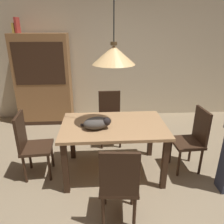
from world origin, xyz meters
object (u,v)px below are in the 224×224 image
at_px(pendant_lamp, 114,55).
at_px(book_red_tall, 17,25).
at_px(hutch_bookcase, 44,82).
at_px(chair_right_side, 193,137).
at_px(chair_near_front, 119,183).
at_px(book_yellow_short, 15,28).
at_px(dining_table, 114,131).
at_px(chair_left_side, 30,143).
at_px(cat_sleeping, 97,123).
at_px(chair_far_back, 110,116).

height_order(pendant_lamp, book_red_tall, pendant_lamp).
bearing_deg(hutch_bookcase, book_red_tall, 179.77).
xyz_separation_m(chair_right_side, book_red_tall, (-2.82, 1.88, 1.48)).
height_order(chair_near_front, book_yellow_short, book_yellow_short).
bearing_deg(dining_table, hutch_bookcase, 125.13).
distance_m(pendant_lamp, book_yellow_short, 2.59).
bearing_deg(chair_left_side, book_yellow_short, 108.28).
xyz_separation_m(cat_sleeping, book_red_tall, (-1.48, 1.99, 1.16)).
distance_m(chair_near_front, hutch_bookcase, 3.08).
height_order(cat_sleeping, book_red_tall, book_red_tall).
bearing_deg(pendant_lamp, book_yellow_short, 132.93).
bearing_deg(hutch_bookcase, cat_sleeping, -60.83).
height_order(chair_left_side, chair_right_side, same).
relative_size(chair_near_front, chair_left_side, 1.00).
height_order(chair_near_front, cat_sleeping, chair_near_front).
distance_m(chair_right_side, cat_sleeping, 1.38).
relative_size(chair_left_side, hutch_bookcase, 0.50).
bearing_deg(chair_near_front, chair_left_side, 142.12).
height_order(dining_table, chair_left_side, chair_left_side).
bearing_deg(chair_near_front, dining_table, 89.57).
height_order(chair_near_front, book_red_tall, book_red_tall).
height_order(chair_right_side, hutch_bookcase, hutch_bookcase).
height_order(chair_left_side, hutch_bookcase, hutch_bookcase).
xyz_separation_m(hutch_bookcase, book_red_tall, (-0.37, 0.00, 1.10)).
bearing_deg(cat_sleeping, book_yellow_short, 127.70).
bearing_deg(chair_near_front, pendant_lamp, 89.57).
bearing_deg(book_red_tall, chair_far_back, -30.70).
bearing_deg(chair_right_side, chair_far_back, 142.27).
bearing_deg(book_red_tall, book_yellow_short, 180.00).
distance_m(chair_near_front, cat_sleeping, 0.86).
height_order(cat_sleeping, pendant_lamp, pendant_lamp).
bearing_deg(chair_left_side, chair_right_side, 0.26).
xyz_separation_m(chair_right_side, book_yellow_short, (-2.88, 1.88, 1.43)).
relative_size(pendant_lamp, hutch_bookcase, 0.70).
bearing_deg(chair_right_side, dining_table, -179.78).
distance_m(chair_far_back, pendant_lamp, 1.45).
bearing_deg(cat_sleeping, chair_right_side, 4.61).
xyz_separation_m(dining_table, chair_left_side, (-1.13, -0.01, -0.14)).
distance_m(cat_sleeping, pendant_lamp, 0.87).
bearing_deg(chair_right_side, chair_left_side, -179.74).
distance_m(dining_table, chair_left_side, 1.14).
relative_size(cat_sleeping, pendant_lamp, 0.31).
xyz_separation_m(chair_near_front, cat_sleeping, (-0.21, 0.77, 0.32)).
distance_m(hutch_bookcase, book_yellow_short, 1.13).
xyz_separation_m(chair_far_back, hutch_bookcase, (-1.32, 1.00, 0.38)).
relative_size(chair_far_back, chair_near_front, 1.00).
relative_size(chair_far_back, pendant_lamp, 0.72).
bearing_deg(hutch_bookcase, dining_table, -54.87).
distance_m(chair_near_front, book_red_tall, 3.56).
relative_size(chair_near_front, chair_right_side, 1.00).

